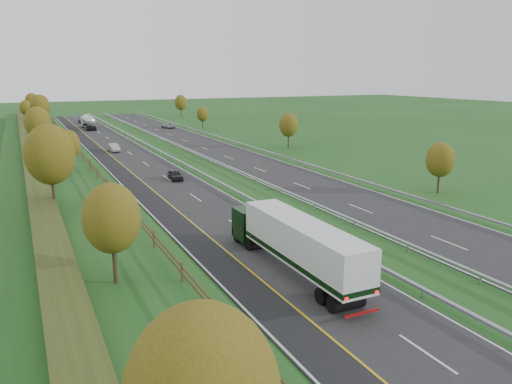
{
  "coord_description": "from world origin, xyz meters",
  "views": [
    {
      "loc": [
        -16.22,
        -17.65,
        13.77
      ],
      "look_at": [
        4.7,
        26.24,
        2.2
      ],
      "focal_mm": 35.0,
      "sensor_mm": 36.0,
      "label": 1
    }
  ],
  "objects_px": {
    "car_silver_mid": "(113,148)",
    "car_oncoming": "(168,126)",
    "car_small_far": "(83,121)",
    "car_dark_near": "(175,175)",
    "road_tanker": "(88,122)",
    "box_lorry": "(295,242)"
  },
  "relations": [
    {
      "from": "car_dark_near",
      "to": "car_small_far",
      "type": "bearing_deg",
      "value": 93.43
    },
    {
      "from": "box_lorry",
      "to": "car_small_far",
      "type": "height_order",
      "value": "box_lorry"
    },
    {
      "from": "car_small_far",
      "to": "car_oncoming",
      "type": "distance_m",
      "value": 29.23
    },
    {
      "from": "box_lorry",
      "to": "road_tanker",
      "type": "bearing_deg",
      "value": 90.17
    },
    {
      "from": "road_tanker",
      "to": "car_oncoming",
      "type": "height_order",
      "value": "road_tanker"
    },
    {
      "from": "box_lorry",
      "to": "car_dark_near",
      "type": "distance_m",
      "value": 34.59
    },
    {
      "from": "car_dark_near",
      "to": "car_small_far",
      "type": "height_order",
      "value": "car_small_far"
    },
    {
      "from": "road_tanker",
      "to": "car_small_far",
      "type": "distance_m",
      "value": 15.81
    },
    {
      "from": "car_small_far",
      "to": "car_oncoming",
      "type": "relative_size",
      "value": 1.06
    },
    {
      "from": "car_dark_near",
      "to": "road_tanker",
      "type": "bearing_deg",
      "value": 94.05
    },
    {
      "from": "car_small_far",
      "to": "box_lorry",
      "type": "bearing_deg",
      "value": -93.54
    },
    {
      "from": "car_small_far",
      "to": "car_silver_mid",
      "type": "bearing_deg",
      "value": -95.08
    },
    {
      "from": "car_silver_mid",
      "to": "car_oncoming",
      "type": "relative_size",
      "value": 0.91
    },
    {
      "from": "car_dark_near",
      "to": "car_silver_mid",
      "type": "height_order",
      "value": "car_silver_mid"
    },
    {
      "from": "car_oncoming",
      "to": "road_tanker",
      "type": "bearing_deg",
      "value": -28.53
    },
    {
      "from": "box_lorry",
      "to": "road_tanker",
      "type": "height_order",
      "value": "box_lorry"
    },
    {
      "from": "box_lorry",
      "to": "car_oncoming",
      "type": "height_order",
      "value": "box_lorry"
    },
    {
      "from": "car_silver_mid",
      "to": "car_small_far",
      "type": "height_order",
      "value": "car_small_far"
    },
    {
      "from": "car_silver_mid",
      "to": "car_small_far",
      "type": "xyz_separation_m",
      "value": [
        1.64,
        57.46,
        0.01
      ]
    },
    {
      "from": "road_tanker",
      "to": "car_small_far",
      "type": "relative_size",
      "value": 2.27
    },
    {
      "from": "car_small_far",
      "to": "car_oncoming",
      "type": "bearing_deg",
      "value": -54.94
    },
    {
      "from": "car_small_far",
      "to": "car_dark_near",
      "type": "bearing_deg",
      "value": -92.52
    }
  ]
}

